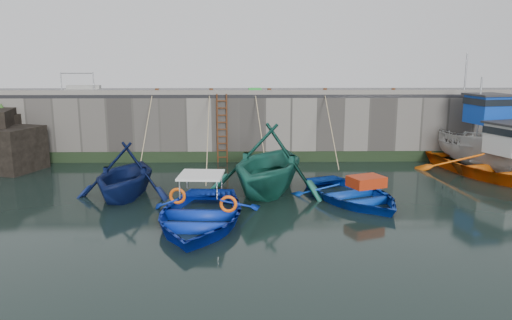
{
  "coord_description": "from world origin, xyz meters",
  "views": [
    {
      "loc": [
        -0.85,
        -13.05,
        4.89
      ],
      "look_at": [
        -0.52,
        4.66,
        1.2
      ],
      "focal_mm": 35.0,
      "sensor_mm": 36.0,
      "label": 1
    }
  ],
  "objects_px": {
    "boat_near_navy": "(351,200)",
    "boat_far_orange": "(497,166)",
    "bollard_a": "(157,91)",
    "bollard_b": "(211,91)",
    "boat_far_white": "(477,144)",
    "bollard_c": "(269,91)",
    "ladder": "(222,129)",
    "fish_crate": "(255,91)",
    "bollard_e": "(393,91)",
    "bollard_d": "(325,91)",
    "boat_near_blacktrim": "(268,191)",
    "boat_near_blue": "(200,223)",
    "boat_near_white": "(126,196)"
  },
  "relations": [
    {
      "from": "boat_near_navy",
      "to": "boat_far_orange",
      "type": "relative_size",
      "value": 0.59
    },
    {
      "from": "bollard_a",
      "to": "bollard_b",
      "type": "xyz_separation_m",
      "value": [
        2.5,
        0.0,
        0.0
      ]
    },
    {
      "from": "bollard_a",
      "to": "boat_far_white",
      "type": "bearing_deg",
      "value": -5.37
    },
    {
      "from": "bollard_c",
      "to": "bollard_b",
      "type": "bearing_deg",
      "value": 180.0
    },
    {
      "from": "ladder",
      "to": "fish_crate",
      "type": "height_order",
      "value": "fish_crate"
    },
    {
      "from": "boat_far_white",
      "to": "bollard_e",
      "type": "height_order",
      "value": "boat_far_white"
    },
    {
      "from": "bollard_d",
      "to": "bollard_e",
      "type": "bearing_deg",
      "value": 0.0
    },
    {
      "from": "boat_near_blacktrim",
      "to": "bollard_d",
      "type": "relative_size",
      "value": 19.0
    },
    {
      "from": "boat_near_blacktrim",
      "to": "bollard_a",
      "type": "distance_m",
      "value": 8.09
    },
    {
      "from": "ladder",
      "to": "bollard_d",
      "type": "height_order",
      "value": "bollard_d"
    },
    {
      "from": "bollard_a",
      "to": "bollard_b",
      "type": "height_order",
      "value": "same"
    },
    {
      "from": "boat_near_blue",
      "to": "bollard_e",
      "type": "xyz_separation_m",
      "value": [
        8.27,
        9.08,
        3.3
      ]
    },
    {
      "from": "bollard_b",
      "to": "bollard_c",
      "type": "relative_size",
      "value": 1.0
    },
    {
      "from": "bollard_a",
      "to": "bollard_e",
      "type": "height_order",
      "value": "same"
    },
    {
      "from": "boat_near_white",
      "to": "boat_far_orange",
      "type": "distance_m",
      "value": 14.96
    },
    {
      "from": "bollard_d",
      "to": "bollard_e",
      "type": "xyz_separation_m",
      "value": [
        3.2,
        0.0,
        0.0
      ]
    },
    {
      "from": "boat_far_white",
      "to": "fish_crate",
      "type": "bearing_deg",
      "value": 161.37
    },
    {
      "from": "fish_crate",
      "to": "boat_near_white",
      "type": "bearing_deg",
      "value": -131.19
    },
    {
      "from": "boat_near_navy",
      "to": "bollard_e",
      "type": "height_order",
      "value": "bollard_e"
    },
    {
      "from": "boat_near_blue",
      "to": "bollard_c",
      "type": "relative_size",
      "value": 18.65
    },
    {
      "from": "fish_crate",
      "to": "bollard_e",
      "type": "xyz_separation_m",
      "value": [
        6.47,
        -0.05,
        -0.01
      ]
    },
    {
      "from": "boat_far_white",
      "to": "bollard_a",
      "type": "relative_size",
      "value": 23.14
    },
    {
      "from": "boat_near_blacktrim",
      "to": "boat_far_white",
      "type": "height_order",
      "value": "boat_far_white"
    },
    {
      "from": "boat_near_blue",
      "to": "fish_crate",
      "type": "bearing_deg",
      "value": 82.59
    },
    {
      "from": "bollard_e",
      "to": "bollard_a",
      "type": "bearing_deg",
      "value": 180.0
    },
    {
      "from": "boat_far_orange",
      "to": "bollard_b",
      "type": "xyz_separation_m",
      "value": [
        -12.01,
        3.32,
        2.85
      ]
    },
    {
      "from": "fish_crate",
      "to": "bollard_a",
      "type": "relative_size",
      "value": 2.1
    },
    {
      "from": "boat_near_white",
      "to": "bollard_c",
      "type": "height_order",
      "value": "bollard_c"
    },
    {
      "from": "ladder",
      "to": "boat_near_navy",
      "type": "distance_m",
      "value": 8.13
    },
    {
      "from": "boat_near_blacktrim",
      "to": "bollard_b",
      "type": "relative_size",
      "value": 19.0
    },
    {
      "from": "boat_near_white",
      "to": "bollard_b",
      "type": "height_order",
      "value": "bollard_b"
    },
    {
      "from": "ladder",
      "to": "bollard_e",
      "type": "height_order",
      "value": "bollard_e"
    },
    {
      "from": "boat_near_white",
      "to": "boat_near_blacktrim",
      "type": "bearing_deg",
      "value": 11.03
    },
    {
      "from": "boat_near_white",
      "to": "boat_far_orange",
      "type": "bearing_deg",
      "value": 15.65
    },
    {
      "from": "ladder",
      "to": "fish_crate",
      "type": "bearing_deg",
      "value": 14.12
    },
    {
      "from": "boat_far_orange",
      "to": "bollard_a",
      "type": "xyz_separation_m",
      "value": [
        -14.51,
        3.32,
        2.85
      ]
    },
    {
      "from": "boat_far_orange",
      "to": "boat_near_blacktrim",
      "type": "bearing_deg",
      "value": 173.92
    },
    {
      "from": "boat_near_blacktrim",
      "to": "boat_far_white",
      "type": "xyz_separation_m",
      "value": [
        9.58,
        4.14,
        1.01
      ]
    },
    {
      "from": "ladder",
      "to": "boat_near_blue",
      "type": "distance_m",
      "value": 8.89
    },
    {
      "from": "fish_crate",
      "to": "boat_near_blue",
      "type": "bearing_deg",
      "value": -104.55
    },
    {
      "from": "fish_crate",
      "to": "bollard_b",
      "type": "distance_m",
      "value": 2.03
    },
    {
      "from": "boat_near_white",
      "to": "bollard_c",
      "type": "bearing_deg",
      "value": 53.41
    },
    {
      "from": "fish_crate",
      "to": "boat_near_navy",
      "type": "bearing_deg",
      "value": -67.79
    },
    {
      "from": "boat_near_blue",
      "to": "boat_far_white",
      "type": "height_order",
      "value": "boat_far_white"
    },
    {
      "from": "boat_near_white",
      "to": "boat_near_blacktrim",
      "type": "xyz_separation_m",
      "value": [
        5.11,
        0.52,
        0.0
      ]
    },
    {
      "from": "bollard_d",
      "to": "boat_near_blacktrim",
      "type": "bearing_deg",
      "value": -117.56
    },
    {
      "from": "boat_near_white",
      "to": "boat_far_white",
      "type": "height_order",
      "value": "boat_far_white"
    },
    {
      "from": "boat_near_blue",
      "to": "boat_near_navy",
      "type": "xyz_separation_m",
      "value": [
        5.05,
        2.36,
        0.0
      ]
    },
    {
      "from": "boat_near_white",
      "to": "bollard_a",
      "type": "distance_m",
      "value": 6.88
    },
    {
      "from": "boat_near_blue",
      "to": "bollard_b",
      "type": "relative_size",
      "value": 18.65
    }
  ]
}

